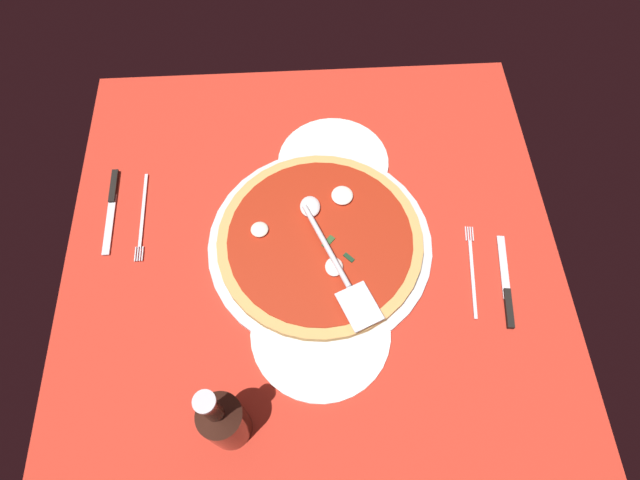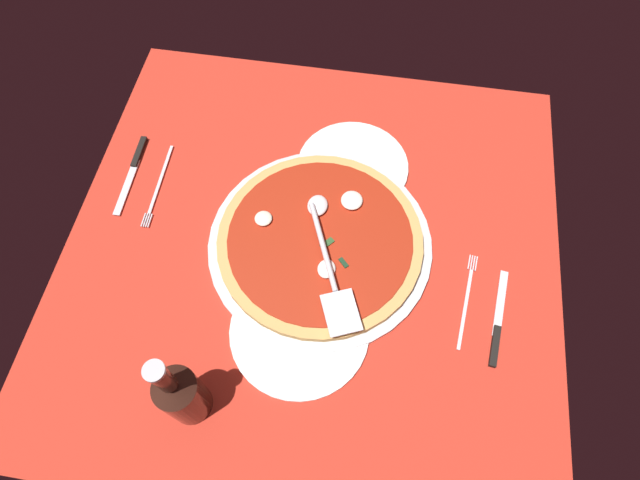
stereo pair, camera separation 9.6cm
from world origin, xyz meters
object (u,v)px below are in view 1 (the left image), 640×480
at_px(dinner_plate_left, 333,162).
at_px(pizza, 320,240).
at_px(pizza_server, 339,270).
at_px(place_setting_near, 127,211).
at_px(dinner_plate_right, 321,332).
at_px(place_setting_far, 489,281).
at_px(beer_bottle, 224,420).

relative_size(dinner_plate_left, pizza, 0.59).
height_order(pizza_server, place_setting_near, pizza_server).
bearing_deg(dinner_plate_left, dinner_plate_right, -7.30).
height_order(pizza, place_setting_far, pizza).
bearing_deg(beer_bottle, dinner_plate_left, 158.90).
xyz_separation_m(dinner_plate_left, pizza_server, (0.26, -0.01, 0.04)).
bearing_deg(beer_bottle, place_setting_near, -152.73).
distance_m(dinner_plate_right, place_setting_near, 0.45).
bearing_deg(beer_bottle, pizza_server, 142.67).
bearing_deg(dinner_plate_left, place_setting_far, 43.68).
distance_m(pizza_server, beer_bottle, 0.31).
distance_m(dinner_plate_left, beer_bottle, 0.55).
height_order(dinner_plate_right, place_setting_far, place_setting_far).
xyz_separation_m(pizza, place_setting_far, (0.09, 0.31, -0.02)).
bearing_deg(dinner_plate_right, dinner_plate_left, 172.70).
distance_m(pizza_server, place_setting_near, 0.44).
bearing_deg(beer_bottle, dinner_plate_right, 134.76).
relative_size(pizza, pizza_server, 1.53).
relative_size(pizza, beer_bottle, 1.67).
bearing_deg(pizza_server, dinner_plate_left, 155.56).
relative_size(dinner_plate_left, place_setting_far, 1.08).
bearing_deg(place_setting_far, dinner_plate_right, 111.37).
xyz_separation_m(dinner_plate_right, place_setting_near, (-0.27, -0.37, -0.00)).
bearing_deg(pizza, dinner_plate_left, 168.57).
xyz_separation_m(dinner_plate_left, beer_bottle, (0.51, -0.20, 0.08)).
relative_size(pizza_server, place_setting_far, 1.19).
bearing_deg(pizza_server, place_setting_far, 63.50).
distance_m(pizza, beer_bottle, 0.37).
bearing_deg(dinner_plate_left, place_setting_near, -77.37).
xyz_separation_m(dinner_plate_left, place_setting_near, (0.09, -0.41, -0.00)).
distance_m(pizza, place_setting_near, 0.39).
distance_m(dinner_plate_left, pizza, 0.19).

